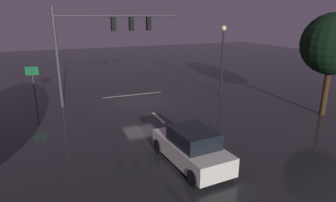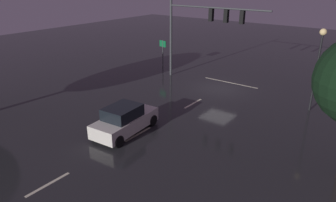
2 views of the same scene
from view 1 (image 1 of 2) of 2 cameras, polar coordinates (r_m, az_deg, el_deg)
name	(u,v)px [view 1 (image 1 of 2)]	position (r m, az deg, el deg)	size (l,w,h in m)	color
ground_plane	(140,101)	(22.44, -5.54, -0.07)	(80.00, 80.00, 0.00)	#232326
traffic_signal_assembly	(103,35)	(21.86, -12.64, 12.64)	(9.06, 0.47, 6.98)	#383A3D
lane_dash_far	(158,118)	(18.83, -1.93, -3.27)	(2.20, 0.16, 0.01)	beige
lane_dash_mid	(204,158)	(13.84, 7.05, -11.05)	(2.20, 0.16, 0.01)	beige
stop_bar	(133,95)	(24.34, -6.97, 1.21)	(5.00, 0.16, 0.01)	beige
car_approaching	(192,147)	(12.93, 4.66, -9.10)	(2.18, 4.47, 1.70)	silver
street_lamp_left_kerb	(223,47)	(24.50, 10.73, 10.35)	(0.44, 0.44, 5.60)	black
route_sign	(33,77)	(22.95, -25.06, 4.23)	(0.89, 0.24, 2.92)	#383A3D
tree_left_near	(333,44)	(21.10, 29.69, 9.67)	(3.86, 3.86, 6.59)	#382314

